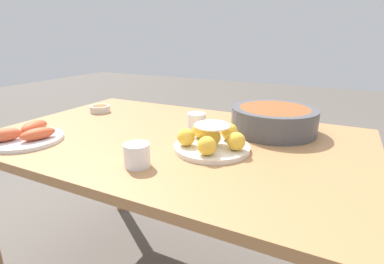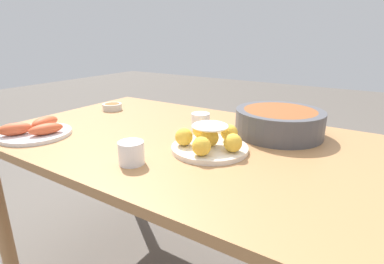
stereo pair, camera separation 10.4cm
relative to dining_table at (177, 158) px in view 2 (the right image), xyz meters
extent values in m
cylinder|color=#A87547|center=(-0.64, -0.39, -0.28)|extent=(0.06, 0.06, 0.68)
cylinder|color=#A87547|center=(-0.64, 0.39, -0.28)|extent=(0.06, 0.06, 0.68)
cylinder|color=#A87547|center=(0.64, 0.39, -0.28)|extent=(0.06, 0.06, 0.68)
cube|color=#A87547|center=(0.00, 0.00, 0.08)|extent=(1.38, 0.88, 0.03)
cylinder|color=silver|center=(0.18, -0.06, 0.10)|extent=(0.25, 0.25, 0.02)
sphere|color=yellow|center=(0.26, -0.07, 0.14)|extent=(0.06, 0.06, 0.06)
sphere|color=yellow|center=(0.21, 0.02, 0.14)|extent=(0.06, 0.06, 0.06)
sphere|color=yellow|center=(0.11, -0.01, 0.14)|extent=(0.06, 0.06, 0.06)
sphere|color=yellow|center=(0.10, -0.10, 0.14)|extent=(0.06, 0.06, 0.06)
sphere|color=yellow|center=(0.20, -0.14, 0.14)|extent=(0.06, 0.06, 0.06)
ellipsoid|color=white|center=(0.18, -0.06, 0.18)|extent=(0.12, 0.12, 0.02)
sphere|color=yellow|center=(0.18, -0.06, 0.14)|extent=(0.06, 0.06, 0.06)
cylinder|color=#4C4C51|center=(0.32, 0.22, 0.14)|extent=(0.33, 0.33, 0.10)
cylinder|color=brown|center=(0.32, 0.22, 0.18)|extent=(0.27, 0.27, 0.01)
cylinder|color=beige|center=(-0.51, 0.15, 0.11)|extent=(0.10, 0.10, 0.03)
cylinder|color=#9E4C1E|center=(-0.51, 0.15, 0.12)|extent=(0.07, 0.07, 0.01)
cylinder|color=silver|center=(-0.45, -0.29, 0.10)|extent=(0.25, 0.25, 0.01)
ellipsoid|color=#D1512D|center=(-0.39, -0.28, 0.13)|extent=(0.09, 0.13, 0.04)
ellipsoid|color=#D1512D|center=(-0.47, -0.23, 0.13)|extent=(0.08, 0.12, 0.04)
ellipsoid|color=#D1512D|center=(-0.48, -0.34, 0.13)|extent=(0.10, 0.13, 0.05)
cylinder|color=white|center=(0.04, -0.28, 0.13)|extent=(0.08, 0.08, 0.07)
cylinder|color=white|center=(0.04, 0.11, 0.13)|extent=(0.07, 0.07, 0.07)
camera|label=1|loc=(0.54, -0.92, 0.46)|focal=28.00mm
camera|label=2|loc=(0.63, -0.86, 0.46)|focal=28.00mm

